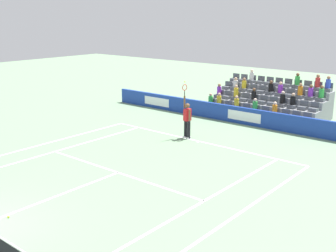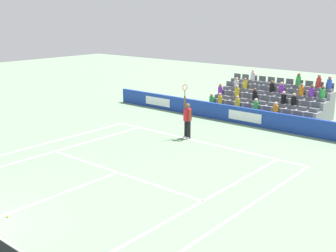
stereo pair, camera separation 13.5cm
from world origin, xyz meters
name	(u,v)px [view 2 (the right image)]	position (x,y,z in m)	size (l,w,h in m)	color
line_baseline	(200,141)	(0.00, -11.89, 0.00)	(10.97, 0.10, 0.01)	white
line_service	(118,172)	(0.00, -6.40, 0.00)	(8.23, 0.10, 0.01)	white
line_centre_service	(48,199)	(0.00, -3.20, 0.00)	(0.10, 6.40, 0.01)	white
line_singles_sideline_left	(46,154)	(4.12, -5.95, 0.00)	(0.10, 11.89, 0.01)	white
line_singles_sideline_right	(194,206)	(-4.12, -5.95, 0.00)	(0.10, 11.89, 0.01)	white
line_doubles_sideline_left	(29,148)	(5.49, -5.95, 0.00)	(0.10, 11.89, 0.01)	white
line_doubles_sideline_right	(230,218)	(-5.49, -5.95, 0.00)	(0.10, 11.89, 0.01)	white
line_centre_mark	(198,142)	(0.00, -11.79, 0.00)	(0.10, 0.20, 0.01)	white
sponsor_barrier	(246,116)	(0.00, -16.25, 0.47)	(19.57, 0.22, 0.95)	#193899
tennis_player	(187,119)	(0.84, -11.98, 0.99)	(0.51, 0.40, 2.85)	black
stadium_stand	(270,104)	(0.00, -19.18, 0.70)	(6.82, 3.80, 2.63)	gray
loose_tennis_ball	(7,216)	(-0.20, -1.59, 0.03)	(0.07, 0.07, 0.07)	#D1E533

